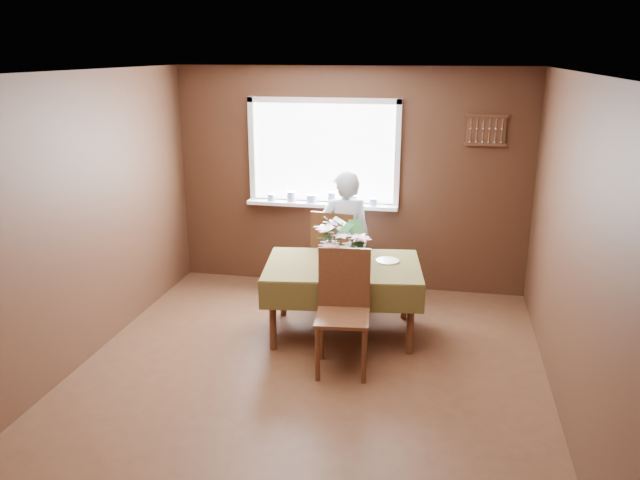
% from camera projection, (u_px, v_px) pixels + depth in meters
% --- Properties ---
extents(floor, '(4.50, 4.50, 0.00)m').
position_uv_depth(floor, '(307.00, 377.00, 5.29)').
color(floor, '#472718').
rests_on(floor, ground).
extents(ceiling, '(4.50, 4.50, 0.00)m').
position_uv_depth(ceiling, '(305.00, 72.00, 4.56)').
color(ceiling, white).
rests_on(ceiling, wall_back).
extents(wall_back, '(4.00, 0.00, 4.00)m').
position_uv_depth(wall_back, '(350.00, 180.00, 7.04)').
color(wall_back, brown).
rests_on(wall_back, floor).
extents(wall_front, '(4.00, 0.00, 4.00)m').
position_uv_depth(wall_front, '(198.00, 374.00, 2.82)').
color(wall_front, brown).
rests_on(wall_front, floor).
extents(wall_left, '(0.00, 4.50, 4.50)m').
position_uv_depth(wall_left, '(77.00, 222.00, 5.31)').
color(wall_left, brown).
rests_on(wall_left, floor).
extents(wall_right, '(0.00, 4.50, 4.50)m').
position_uv_depth(wall_right, '(573.00, 251.00, 4.55)').
color(wall_right, brown).
rests_on(wall_right, floor).
extents(window_assembly, '(1.72, 0.20, 1.22)m').
position_uv_depth(window_assembly, '(323.00, 171.00, 7.01)').
color(window_assembly, white).
rests_on(window_assembly, wall_back).
extents(spoon_rack, '(0.44, 0.05, 0.33)m').
position_uv_depth(spoon_rack, '(486.00, 130.00, 6.56)').
color(spoon_rack, '#542E1B').
rests_on(spoon_rack, wall_back).
extents(dining_table, '(1.59, 1.19, 0.72)m').
position_uv_depth(dining_table, '(343.00, 273.00, 5.93)').
color(dining_table, '#542E1B').
rests_on(dining_table, floor).
extents(chair_far, '(0.51, 0.51, 1.06)m').
position_uv_depth(chair_far, '(335.00, 255.00, 6.62)').
color(chair_far, '#542E1B').
rests_on(chair_far, floor).
extents(chair_near, '(0.49, 0.49, 1.05)m').
position_uv_depth(chair_near, '(343.00, 306.00, 5.32)').
color(chair_near, '#542E1B').
rests_on(chair_near, floor).
extents(seated_woman, '(0.61, 0.47, 1.49)m').
position_uv_depth(seated_woman, '(345.00, 240.00, 6.54)').
color(seated_woman, white).
rests_on(seated_woman, floor).
extents(flower_bouquet, '(0.50, 0.50, 0.43)m').
position_uv_depth(flower_bouquet, '(338.00, 243.00, 5.64)').
color(flower_bouquet, white).
rests_on(flower_bouquet, dining_table).
extents(side_plate, '(0.26, 0.26, 0.01)m').
position_uv_depth(side_plate, '(387.00, 261.00, 5.99)').
color(side_plate, white).
rests_on(side_plate, dining_table).
extents(table_knife, '(0.06, 0.22, 0.00)m').
position_uv_depth(table_knife, '(354.00, 270.00, 5.73)').
color(table_knife, silver).
rests_on(table_knife, dining_table).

